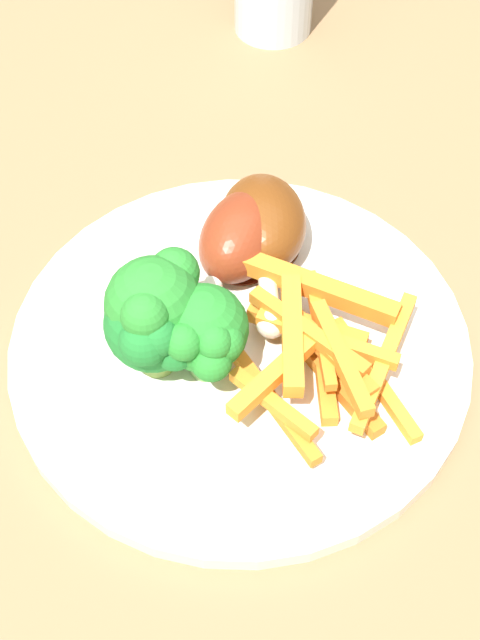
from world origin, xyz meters
The scene contains 9 objects.
ground_plane centered at (0.00, 0.00, 0.00)m, with size 6.00×6.00×0.00m, color #6B5B4C.
dining_table centered at (0.00, 0.00, 0.61)m, with size 1.21×0.66×0.73m.
dinner_plate centered at (0.04, 0.05, 0.73)m, with size 0.29×0.29×0.01m, color white.
broccoli_floret_front centered at (0.07, 0.03, 0.78)m, with size 0.06×0.05×0.07m.
broccoli_floret_middle centered at (0.06, 0.00, 0.79)m, with size 0.07×0.06×0.08m.
broccoli_floret_back centered at (0.07, 0.00, 0.78)m, with size 0.06×0.06×0.07m.
carrot_fries_pile centered at (0.05, 0.10, 0.76)m, with size 0.13×0.12×0.04m.
chicken_drumstick_near centered at (-0.02, 0.04, 0.76)m, with size 0.13×0.07×0.05m.
chicken_drumstick_far centered at (-0.04, 0.05, 0.76)m, with size 0.13×0.07×0.05m.
Camera 1 is at (0.35, 0.09, 1.17)m, focal length 47.47 mm.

